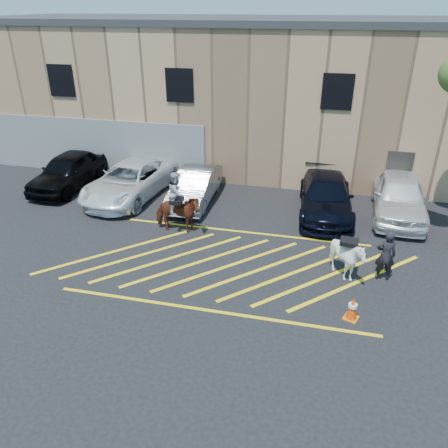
% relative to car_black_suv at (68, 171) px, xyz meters
% --- Properties ---
extents(ground, '(90.00, 90.00, 0.00)m').
position_rel_car_black_suv_xyz_m(ground, '(9.03, -4.86, -0.82)').
color(ground, black).
rests_on(ground, ground).
extents(car_black_suv, '(2.13, 4.91, 1.65)m').
position_rel_car_black_suv_xyz_m(car_black_suv, '(0.00, 0.00, 0.00)').
color(car_black_suv, black).
rests_on(car_black_suv, ground).
extents(car_white_pickup, '(3.14, 5.77, 1.54)m').
position_rel_car_black_suv_xyz_m(car_white_pickup, '(3.33, -0.42, -0.06)').
color(car_white_pickup, white).
rests_on(car_white_pickup, ground).
extents(car_silver_sedan, '(1.64, 4.43, 1.45)m').
position_rel_car_black_suv_xyz_m(car_silver_sedan, '(6.37, -0.31, -0.10)').
color(car_silver_sedan, gray).
rests_on(car_silver_sedan, ground).
extents(car_blue_suv, '(2.44, 5.35, 1.52)m').
position_rel_car_black_suv_xyz_m(car_blue_suv, '(12.01, -0.14, -0.07)').
color(car_blue_suv, black).
rests_on(car_blue_suv, ground).
extents(car_white_suv, '(2.32, 5.18, 1.73)m').
position_rel_car_black_suv_xyz_m(car_white_suv, '(14.96, 0.33, 0.04)').
color(car_white_suv, white).
rests_on(car_white_suv, ground).
extents(handler, '(0.66, 0.46, 1.72)m').
position_rel_car_black_suv_xyz_m(handler, '(13.97, -4.77, 0.03)').
color(handler, black).
rests_on(handler, ground).
extents(warehouse, '(32.42, 10.20, 7.30)m').
position_rel_car_black_suv_xyz_m(warehouse, '(9.02, 7.14, 2.83)').
color(warehouse, tan).
rests_on(warehouse, ground).
extents(hatching_zone, '(12.60, 5.12, 0.01)m').
position_rel_car_black_suv_xyz_m(hatching_zone, '(9.03, -5.16, -0.82)').
color(hatching_zone, yellow).
rests_on(hatching_zone, ground).
extents(mounted_bay, '(1.88, 0.92, 2.43)m').
position_rel_car_black_suv_xyz_m(mounted_bay, '(6.54, -3.21, 0.16)').
color(mounted_bay, maroon).
rests_on(mounted_bay, ground).
extents(saddled_white, '(1.35, 1.48, 1.48)m').
position_rel_car_black_suv_xyz_m(saddled_white, '(12.80, -4.99, -0.08)').
color(saddled_white, silver).
rests_on(saddled_white, ground).
extents(traffic_cone, '(0.49, 0.49, 0.73)m').
position_rel_car_black_suv_xyz_m(traffic_cone, '(12.97, -7.07, -0.46)').
color(traffic_cone, orange).
rests_on(traffic_cone, ground).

